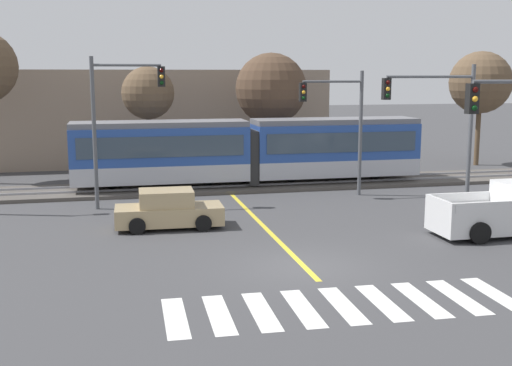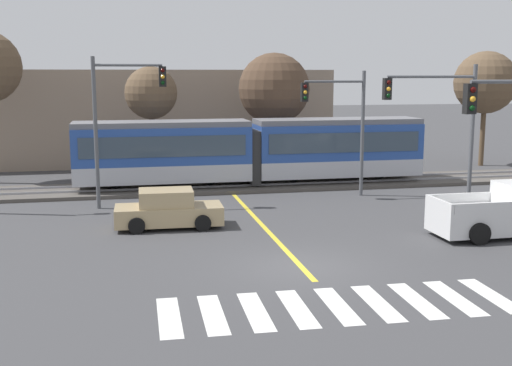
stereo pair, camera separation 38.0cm
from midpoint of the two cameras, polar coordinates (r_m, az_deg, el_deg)
name	(u,v)px [view 1 (the left image)]	position (r m, az deg, el deg)	size (l,w,h in m)	color
ground_plane	(304,267)	(20.46, 3.78, -7.43)	(200.00, 200.00, 0.00)	#3D3D3F
track_bed	(225,186)	(34.23, -3.08, -0.29)	(120.00, 4.00, 0.18)	#4C4742
rail_near	(227,186)	(33.50, -2.88, -0.26)	(120.00, 0.08, 0.10)	#939399
rail_far	(223,181)	(34.90, -3.28, 0.13)	(120.00, 0.08, 0.10)	#939399
light_rail_tram	(250,149)	(34.19, -0.87, 3.03)	(18.50, 2.64, 3.43)	#B7BAC1
crosswalk_stripe_0	(175,317)	(16.51, -7.86, -11.76)	(0.56, 2.80, 0.01)	silver
crosswalk_stripe_1	(219,314)	(16.60, -3.99, -11.57)	(0.56, 2.80, 0.01)	silver
crosswalk_stripe_2	(261,311)	(16.77, -0.18, -11.32)	(0.56, 2.80, 0.01)	silver
crosswalk_stripe_3	(303,308)	(17.00, 3.53, -11.04)	(0.56, 2.80, 0.01)	silver
crosswalk_stripe_4	(343,305)	(17.30, 7.11, -10.72)	(0.56, 2.80, 0.01)	silver
crosswalk_stripe_5	(382,302)	(17.66, 10.56, -10.38)	(0.56, 2.80, 0.01)	silver
crosswalk_stripe_6	(421,299)	(18.09, 13.84, -10.02)	(0.56, 2.80, 0.01)	silver
crosswalk_stripe_7	(458,297)	(18.56, 16.96, -9.64)	(0.56, 2.80, 0.01)	silver
crosswalk_stripe_8	(495,294)	(19.09, 19.91, -9.26)	(0.56, 2.80, 0.01)	silver
lane_centre_line	(264,227)	(25.59, 0.30, -3.90)	(0.20, 14.02, 0.01)	gold
sedan_crossing	(169,210)	(25.55, -8.20, -2.42)	(4.25, 2.01, 1.52)	tan
pickup_truck	(506,213)	(25.89, 20.94, -2.49)	(5.41, 2.26, 1.98)	silver
traffic_light_mid_right	(442,116)	(28.72, 15.84, 5.75)	(4.25, 0.38, 6.42)	#515459
traffic_light_far_right	(341,116)	(31.73, 7.20, 5.97)	(3.25, 0.38, 6.16)	#515459
traffic_light_far_left	(117,110)	(29.23, -12.66, 6.34)	(3.25, 0.38, 6.77)	#515459
bare_tree_west	(148,94)	(37.29, -9.87, 7.83)	(3.00, 3.00, 6.44)	brown
bare_tree_east	(271,89)	(38.42, 1.06, 8.35)	(4.24, 4.24, 7.25)	brown
bare_tree_far_east	(481,83)	(44.78, 19.11, 8.42)	(4.04, 4.04, 7.47)	brown
building_backdrop_far	(130,117)	(44.65, -11.38, 5.80)	(26.41, 6.00, 6.27)	gray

